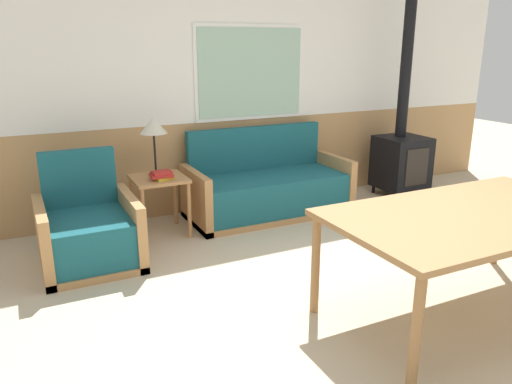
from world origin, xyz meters
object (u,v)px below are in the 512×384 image
armchair (89,233)px  table_lamp (153,128)px  wood_stove (402,149)px  dining_table (473,220)px  couch (268,190)px  side_table (159,188)px

armchair → table_lamp: bearing=25.4°
table_lamp → wood_stove: (3.00, -0.09, -0.46)m
table_lamp → dining_table: table_lamp is taller
armchair → wood_stove: wood_stove is taller
wood_stove → couch: bearing=177.6°
couch → dining_table: couch is taller
couch → side_table: 1.23m
couch → side_table: (-1.22, -0.08, 0.19)m
side_table → table_lamp: bearing=89.6°
couch → table_lamp: 1.44m
side_table → dining_table: 2.81m
armchair → side_table: 0.85m
dining_table → wood_stove: bearing=57.2°
side_table → wood_stove: bearing=-0.0°
table_lamp → dining_table: (1.46, -2.49, -0.35)m
table_lamp → wood_stove: 3.04m
armchair → couch: bearing=5.5°
armchair → wood_stove: 3.76m
wood_stove → side_table: bearing=180.0°
side_table → table_lamp: size_ratio=1.04×
armchair → table_lamp: size_ratio=1.65×
couch → dining_table: size_ratio=0.91×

